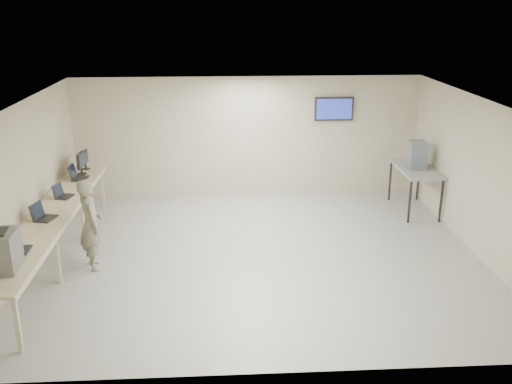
{
  "coord_description": "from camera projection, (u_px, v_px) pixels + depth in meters",
  "views": [
    {
      "loc": [
        -0.59,
        -9.5,
        4.42
      ],
      "look_at": [
        0.0,
        0.2,
        1.15
      ],
      "focal_mm": 40.0,
      "sensor_mm": 36.0,
      "label": 1
    }
  ],
  "objects": [
    {
      "name": "laptop_3",
      "position": [
        77.0,
        176.0,
        11.8
      ],
      "size": [
        0.34,
        0.41,
        0.31
      ],
      "rotation": [
        0.0,
        0.0,
        -0.05
      ],
      "color": "black",
      "rests_on": "workbench"
    },
    {
      "name": "side_table",
      "position": [
        416.0,
        171.0,
        12.36
      ],
      "size": [
        0.76,
        1.64,
        0.98
      ],
      "color": "#999999",
      "rests_on": "ground"
    },
    {
      "name": "workbench",
      "position": [
        52.0,
        217.0,
        9.96
      ],
      "size": [
        0.76,
        6.0,
        0.9
      ],
      "color": "beige",
      "rests_on": "ground"
    },
    {
      "name": "laptop_0",
      "position": [
        16.0,
        247.0,
        8.41
      ],
      "size": [
        0.3,
        0.36,
        0.28
      ],
      "rotation": [
        0.0,
        0.0,
        0.04
      ],
      "color": "black",
      "rests_on": "workbench"
    },
    {
      "name": "laptop_1",
      "position": [
        42.0,
        215.0,
        9.64
      ],
      "size": [
        0.4,
        0.43,
        0.29
      ],
      "rotation": [
        0.0,
        0.0,
        -0.26
      ],
      "color": "black",
      "rests_on": "workbench"
    },
    {
      "name": "room",
      "position": [
        258.0,
        181.0,
        10.03
      ],
      "size": [
        8.01,
        7.01,
        2.81
      ],
      "color": "#BCBCBC",
      "rests_on": "ground"
    },
    {
      "name": "equipment_box",
      "position": [
        0.0,
        251.0,
        7.76
      ],
      "size": [
        0.49,
        0.55,
        0.55
      ],
      "primitive_type": "cube",
      "rotation": [
        0.0,
        0.0,
        0.05
      ],
      "color": "gray",
      "rests_on": "workbench"
    },
    {
      "name": "soldier",
      "position": [
        91.0,
        224.0,
        9.7
      ],
      "size": [
        0.59,
        0.69,
        1.61
      ],
      "primitive_type": "imported",
      "rotation": [
        0.0,
        0.0,
        1.98
      ],
      "color": "#666A51",
      "rests_on": "ground"
    },
    {
      "name": "storage_bins",
      "position": [
        417.0,
        155.0,
        12.24
      ],
      "size": [
        0.37,
        0.41,
        0.58
      ],
      "color": "gray",
      "rests_on": "side_table"
    },
    {
      "name": "monitor_far",
      "position": [
        85.0,
        158.0,
        12.46
      ],
      "size": [
        0.18,
        0.41,
        0.41
      ],
      "color": "black",
      "rests_on": "workbench"
    },
    {
      "name": "monitor_near",
      "position": [
        81.0,
        161.0,
        12.08
      ],
      "size": [
        0.21,
        0.47,
        0.47
      ],
      "color": "black",
      "rests_on": "workbench"
    },
    {
      "name": "laptop_2",
      "position": [
        62.0,
        194.0,
        10.72
      ],
      "size": [
        0.35,
        0.39,
        0.27
      ],
      "rotation": [
        0.0,
        0.0,
        -0.24
      ],
      "color": "black",
      "rests_on": "workbench"
    }
  ]
}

